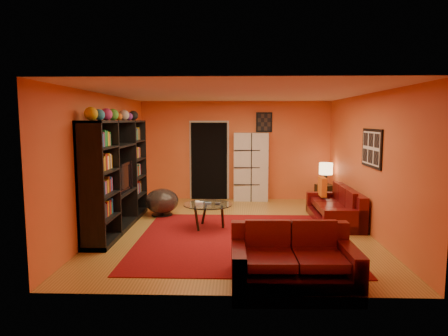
{
  "coord_description": "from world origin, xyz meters",
  "views": [
    {
      "loc": [
        0.03,
        -7.59,
        2.11
      ],
      "look_at": [
        -0.21,
        0.1,
        1.18
      ],
      "focal_mm": 32.0,
      "sensor_mm": 36.0,
      "label": 1
    }
  ],
  "objects_px": {
    "storage_cabinet": "(251,167)",
    "bowl_chair": "(162,201)",
    "tv": "(120,178)",
    "coffee_table": "(208,206)",
    "sofa": "(338,208)",
    "table_lamp": "(326,169)",
    "side_table": "(325,195)",
    "loveseat": "(293,257)",
    "entertainment_unit": "(118,175)"
  },
  "relations": [
    {
      "from": "storage_cabinet",
      "to": "bowl_chair",
      "type": "relative_size",
      "value": 2.43
    },
    {
      "from": "tv",
      "to": "coffee_table",
      "type": "bearing_deg",
      "value": -87.49
    },
    {
      "from": "storage_cabinet",
      "to": "sofa",
      "type": "bearing_deg",
      "value": -49.47
    },
    {
      "from": "storage_cabinet",
      "to": "table_lamp",
      "type": "height_order",
      "value": "storage_cabinet"
    },
    {
      "from": "coffee_table",
      "to": "bowl_chair",
      "type": "height_order",
      "value": "bowl_chair"
    },
    {
      "from": "coffee_table",
      "to": "side_table",
      "type": "height_order",
      "value": "side_table"
    },
    {
      "from": "loveseat",
      "to": "table_lamp",
      "type": "bearing_deg",
      "value": -18.52
    },
    {
      "from": "bowl_chair",
      "to": "table_lamp",
      "type": "xyz_separation_m",
      "value": [
        3.87,
        1.27,
        0.58
      ]
    },
    {
      "from": "tv",
      "to": "sofa",
      "type": "relative_size",
      "value": 0.49
    },
    {
      "from": "entertainment_unit",
      "to": "sofa",
      "type": "xyz_separation_m",
      "value": [
        4.41,
        0.59,
        -0.76
      ]
    },
    {
      "from": "tv",
      "to": "storage_cabinet",
      "type": "xyz_separation_m",
      "value": [
        2.64,
        2.85,
        -0.11
      ]
    },
    {
      "from": "loveseat",
      "to": "coffee_table",
      "type": "height_order",
      "value": "loveseat"
    },
    {
      "from": "storage_cabinet",
      "to": "table_lamp",
      "type": "xyz_separation_m",
      "value": [
        1.84,
        -0.49,
        0.0
      ]
    },
    {
      "from": "side_table",
      "to": "tv",
      "type": "bearing_deg",
      "value": -152.2
    },
    {
      "from": "sofa",
      "to": "coffee_table",
      "type": "bearing_deg",
      "value": -167.56
    },
    {
      "from": "coffee_table",
      "to": "bowl_chair",
      "type": "bearing_deg",
      "value": 137.08
    },
    {
      "from": "entertainment_unit",
      "to": "side_table",
      "type": "distance_m",
      "value": 5.14
    },
    {
      "from": "sofa",
      "to": "side_table",
      "type": "relative_size",
      "value": 3.96
    },
    {
      "from": "loveseat",
      "to": "tv",
      "type": "bearing_deg",
      "value": 50.65
    },
    {
      "from": "tv",
      "to": "loveseat",
      "type": "bearing_deg",
      "value": -128.07
    },
    {
      "from": "side_table",
      "to": "table_lamp",
      "type": "height_order",
      "value": "table_lamp"
    },
    {
      "from": "entertainment_unit",
      "to": "table_lamp",
      "type": "xyz_separation_m",
      "value": [
        4.53,
        2.31,
        -0.16
      ]
    },
    {
      "from": "coffee_table",
      "to": "side_table",
      "type": "xyz_separation_m",
      "value": [
        2.78,
        2.29,
        -0.18
      ]
    },
    {
      "from": "bowl_chair",
      "to": "side_table",
      "type": "height_order",
      "value": "bowl_chair"
    },
    {
      "from": "loveseat",
      "to": "table_lamp",
      "type": "distance_m",
      "value": 4.98
    },
    {
      "from": "tv",
      "to": "entertainment_unit",
      "type": "bearing_deg",
      "value": 42.56
    },
    {
      "from": "coffee_table",
      "to": "table_lamp",
      "type": "distance_m",
      "value": 3.63
    },
    {
      "from": "tv",
      "to": "sofa",
      "type": "bearing_deg",
      "value": -81.54
    },
    {
      "from": "entertainment_unit",
      "to": "coffee_table",
      "type": "height_order",
      "value": "entertainment_unit"
    },
    {
      "from": "entertainment_unit",
      "to": "table_lamp",
      "type": "relative_size",
      "value": 5.43
    },
    {
      "from": "tv",
      "to": "storage_cabinet",
      "type": "relative_size",
      "value": 0.55
    },
    {
      "from": "sofa",
      "to": "bowl_chair",
      "type": "bearing_deg",
      "value": 173.52
    },
    {
      "from": "sofa",
      "to": "coffee_table",
      "type": "relative_size",
      "value": 2.09
    },
    {
      "from": "entertainment_unit",
      "to": "loveseat",
      "type": "xyz_separation_m",
      "value": [
        3.06,
        -2.41,
        -0.77
      ]
    },
    {
      "from": "coffee_table",
      "to": "table_lamp",
      "type": "height_order",
      "value": "table_lamp"
    },
    {
      "from": "entertainment_unit",
      "to": "storage_cabinet",
      "type": "distance_m",
      "value": 3.88
    },
    {
      "from": "bowl_chair",
      "to": "storage_cabinet",
      "type": "bearing_deg",
      "value": 40.94
    },
    {
      "from": "coffee_table",
      "to": "table_lamp",
      "type": "xyz_separation_m",
      "value": [
        2.78,
        2.29,
        0.46
      ]
    },
    {
      "from": "entertainment_unit",
      "to": "sofa",
      "type": "distance_m",
      "value": 4.51
    },
    {
      "from": "entertainment_unit",
      "to": "loveseat",
      "type": "bearing_deg",
      "value": -38.24
    },
    {
      "from": "tv",
      "to": "coffee_table",
      "type": "relative_size",
      "value": 1.03
    },
    {
      "from": "table_lamp",
      "to": "entertainment_unit",
      "type": "bearing_deg",
      "value": -153.0
    },
    {
      "from": "bowl_chair",
      "to": "table_lamp",
      "type": "relative_size",
      "value": 1.33
    },
    {
      "from": "sofa",
      "to": "bowl_chair",
      "type": "relative_size",
      "value": 2.7
    },
    {
      "from": "sofa",
      "to": "entertainment_unit",
      "type": "bearing_deg",
      "value": -172.06
    },
    {
      "from": "sofa",
      "to": "bowl_chair",
      "type": "distance_m",
      "value": 3.78
    },
    {
      "from": "entertainment_unit",
      "to": "tv",
      "type": "distance_m",
      "value": 0.09
    },
    {
      "from": "entertainment_unit",
      "to": "loveseat",
      "type": "relative_size",
      "value": 1.81
    },
    {
      "from": "entertainment_unit",
      "to": "tv",
      "type": "height_order",
      "value": "entertainment_unit"
    },
    {
      "from": "loveseat",
      "to": "bowl_chair",
      "type": "relative_size",
      "value": 2.26
    }
  ]
}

